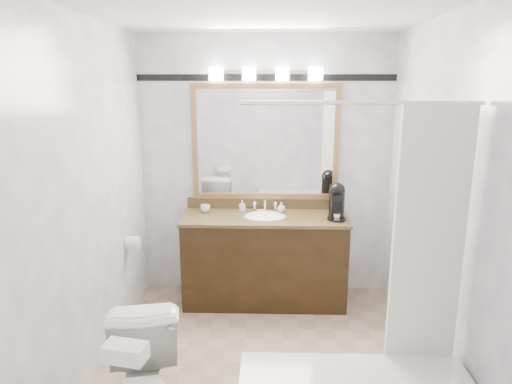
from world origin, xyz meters
TOP-DOWN VIEW (x-y plane):
  - room at (0.00, 0.00)m, footprint 2.42×2.62m
  - vanity at (0.00, 1.02)m, footprint 1.53×0.58m
  - mirror at (0.00, 1.28)m, footprint 1.40×0.04m
  - vanity_light_bar at (0.00, 1.23)m, footprint 1.02×0.14m
  - accent_stripe at (0.00, 1.29)m, footprint 2.40×0.01m
  - tp_roll at (-1.14, 0.66)m, footprint 0.11×0.12m
  - tissue_box at (-0.64, -1.12)m, footprint 0.22×0.15m
  - coffee_maker at (0.65, 0.96)m, footprint 0.17×0.22m
  - cup_left at (-0.57, 1.13)m, footprint 0.12×0.12m
  - soap_bottle_a at (-0.22, 1.17)m, footprint 0.06×0.06m
  - soap_bottle_b at (0.16, 1.16)m, footprint 0.10×0.10m
  - soap_bar at (-0.03, 1.13)m, footprint 0.08×0.05m

SIDE VIEW (x-z plane):
  - vanity at x=0.00m, z-range -0.04..0.93m
  - tp_roll at x=-1.14m, z-range 0.64..0.76m
  - tissue_box at x=-0.64m, z-range 0.76..0.84m
  - soap_bar at x=-0.03m, z-range 0.85..0.87m
  - cup_left at x=-0.57m, z-range 0.85..0.92m
  - soap_bottle_b at x=0.16m, z-range 0.85..0.95m
  - soap_bottle_a at x=-0.22m, z-range 0.85..0.96m
  - coffee_maker at x=0.65m, z-range 0.85..1.19m
  - room at x=0.00m, z-range -0.01..2.51m
  - mirror at x=0.00m, z-range 0.95..2.05m
  - accent_stripe at x=0.00m, z-range 2.07..2.13m
  - vanity_light_bar at x=0.00m, z-range 2.07..2.19m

